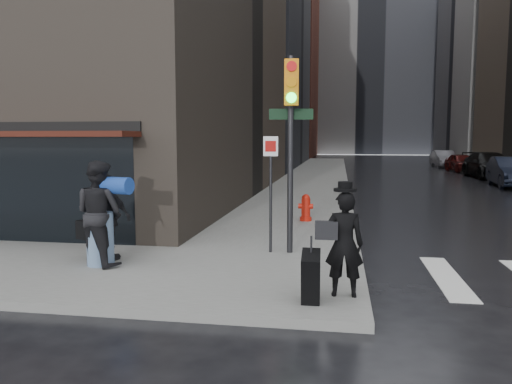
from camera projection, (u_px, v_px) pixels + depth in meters
ground at (251, 284)px, 8.82m from camera, size 140.00×140.00×0.00m
sidewalk_left at (318, 173)px, 35.29m from camera, size 4.00×50.00×0.15m
bldg_left_far at (237, 64)px, 70.35m from camera, size 22.00×20.00×26.00m
bldg_distant at (369, 57)px, 82.60m from camera, size 40.00×12.00×32.00m
man_overcoat at (337, 249)px, 7.52m from camera, size 0.92×0.91×1.79m
man_jeans at (100, 213)px, 9.44m from camera, size 1.38×1.16×2.00m
man_greycoat at (107, 217)px, 9.79m from camera, size 1.05×0.55×1.72m
traffic_light at (289, 127)px, 10.21m from camera, size 1.02×0.52×4.08m
fire_hydrant at (306, 209)px, 14.61m from camera, size 0.43×0.34×0.78m
parked_car_2 at (512, 172)px, 26.14m from camera, size 2.08×4.93×1.58m
parked_car_3 at (489, 165)px, 32.06m from camera, size 2.49×5.79×1.66m
parked_car_4 at (461, 163)px, 38.16m from camera, size 2.02×4.28×1.41m
parked_car_5 at (444, 159)px, 44.20m from camera, size 1.69×4.57×1.49m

